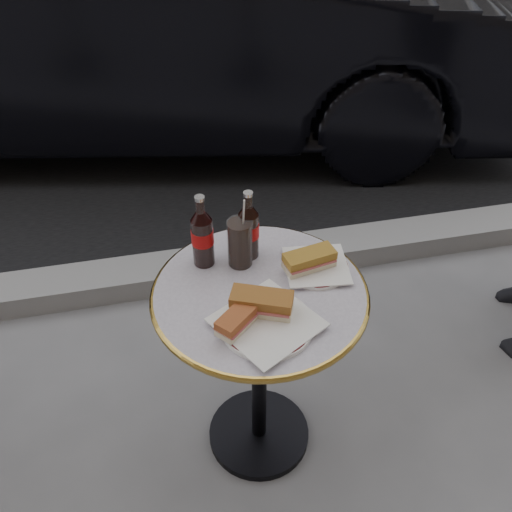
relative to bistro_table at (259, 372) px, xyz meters
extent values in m
plane|color=slate|center=(0.00, 0.00, -0.37)|extent=(80.00, 80.00, 0.00)
cube|color=black|center=(0.00, 5.00, -0.36)|extent=(40.00, 8.00, 0.00)
cube|color=gray|center=(0.00, 0.90, -0.32)|extent=(40.00, 0.20, 0.12)
cylinder|color=white|center=(-0.01, -0.14, 0.37)|extent=(0.32, 0.32, 0.01)
cylinder|color=white|center=(0.18, 0.06, 0.37)|extent=(0.24, 0.24, 0.01)
cube|color=#9F4F28|center=(-0.09, -0.13, 0.40)|extent=(0.14, 0.14, 0.05)
cube|color=#935925|center=(-0.02, -0.09, 0.41)|extent=(0.18, 0.13, 0.06)
cube|color=#A57629|center=(0.16, 0.05, 0.40)|extent=(0.16, 0.10, 0.05)
cylinder|color=black|center=(-0.03, 0.13, 0.44)|extent=(0.10, 0.10, 0.15)
imported|color=black|center=(-0.12, 2.48, 0.39)|extent=(2.46, 4.81, 1.51)
camera|label=1|loc=(-0.26, -1.13, 1.48)|focal=40.00mm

